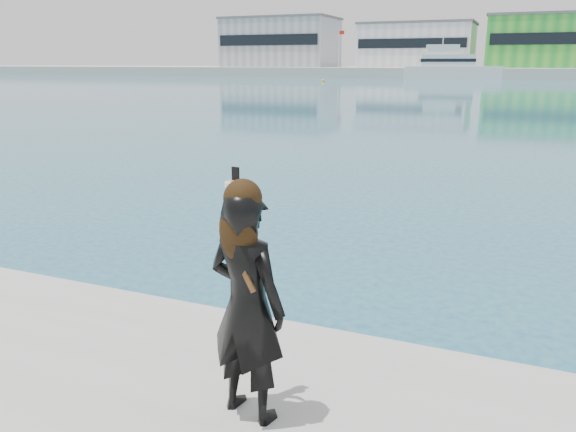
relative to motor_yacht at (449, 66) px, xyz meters
name	(u,v)px	position (x,y,z in m)	size (l,w,h in m)	color
far_quay	(521,72)	(12.52, 19.73, -1.32)	(320.00, 40.00, 2.00)	#9E9E99
warehouse_grey_left	(281,42)	(-42.48, 17.71, 5.44)	(26.52, 16.36, 11.50)	gray
warehouse_white	(417,45)	(-9.48, 17.71, 4.44)	(24.48, 15.35, 9.50)	silver
warehouse_green	(566,41)	(20.52, 17.71, 4.94)	(30.60, 16.36, 10.50)	green
flagpole_left	(339,46)	(-25.39, 10.73, 4.21)	(1.28, 0.16, 8.00)	silver
motor_yacht	(449,66)	(0.00, 0.00, 0.00)	(18.37, 8.83, 8.27)	silver
buoy_far	(323,82)	(-16.99, -24.05, -2.32)	(0.50, 0.50, 0.50)	yellow
woman	(246,299)	(12.47, -110.70, -0.68)	(0.64, 0.49, 1.67)	black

